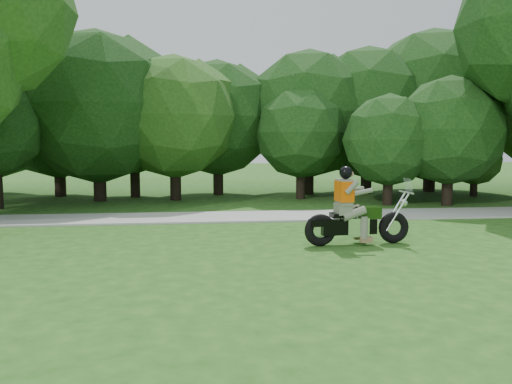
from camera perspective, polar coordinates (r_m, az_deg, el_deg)
name	(u,v)px	position (r m, az deg, el deg)	size (l,w,h in m)	color
ground	(366,287)	(8.69, 12.43, -10.59)	(100.00, 100.00, 0.00)	#224E16
walkway	(284,216)	(16.29, 3.27, -2.74)	(60.00, 2.20, 0.06)	#A6A6A1
tree_line	(263,115)	(22.64, 0.79, 8.77)	(40.05, 11.49, 7.88)	black
chopper_motorcycle	(353,216)	(11.96, 10.98, -2.71)	(2.62, 0.74, 1.87)	black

